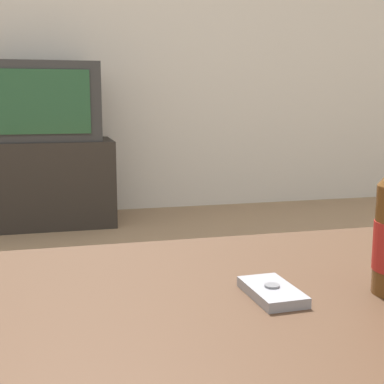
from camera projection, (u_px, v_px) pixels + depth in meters
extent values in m
cube|color=beige|center=(78.00, 11.00, 3.40)|extent=(8.00, 0.05, 2.60)
cube|color=#422B1C|center=(213.00, 331.00, 0.66)|extent=(1.27, 0.73, 0.04)
cube|color=#28231E|center=(41.00, 182.00, 3.21)|extent=(0.86, 0.50, 0.51)
cube|color=#2D2D2D|center=(37.00, 102.00, 3.12)|extent=(0.71, 0.43, 0.45)
cube|color=#234C2D|center=(36.00, 102.00, 2.91)|extent=(0.59, 0.01, 0.35)
cube|color=gray|center=(272.00, 292.00, 0.72)|extent=(0.06, 0.11, 0.01)
cylinder|color=slate|center=(272.00, 286.00, 0.72)|extent=(0.02, 0.02, 0.00)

